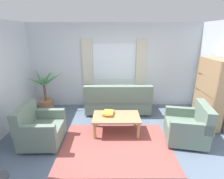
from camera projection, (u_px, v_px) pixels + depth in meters
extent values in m
plane|color=slate|center=(116.00, 146.00, 3.60)|extent=(6.24, 6.24, 0.00)
cube|color=silver|center=(114.00, 66.00, 5.33)|extent=(5.32, 0.12, 2.60)
cube|color=white|center=(114.00, 62.00, 5.22)|extent=(1.30, 0.01, 1.10)
cube|color=beige|center=(88.00, 62.00, 5.19)|extent=(0.32, 0.06, 1.40)
cube|color=beige|center=(141.00, 62.00, 5.20)|extent=(0.32, 0.06, 1.40)
cube|color=#9E4C47|center=(116.00, 146.00, 3.59)|extent=(2.32, 1.72, 0.01)
cube|color=slate|center=(118.00, 104.00, 5.13)|extent=(1.90, 0.80, 0.38)
cube|color=slate|center=(118.00, 94.00, 4.69)|extent=(1.90, 0.20, 0.48)
cube|color=slate|center=(147.00, 94.00, 5.03)|extent=(0.16, 0.80, 0.24)
cube|color=slate|center=(89.00, 94.00, 5.02)|extent=(0.16, 0.80, 0.24)
cylinder|color=#A87F56|center=(143.00, 106.00, 5.49)|extent=(0.06, 0.06, 0.06)
cylinder|color=#A87F56|center=(91.00, 106.00, 5.48)|extent=(0.06, 0.06, 0.06)
cylinder|color=#A87F56|center=(147.00, 115.00, 4.92)|extent=(0.06, 0.06, 0.06)
cylinder|color=#A87F56|center=(89.00, 115.00, 4.91)|extent=(0.06, 0.06, 0.06)
cube|color=slate|center=(43.00, 133.00, 3.63)|extent=(0.81, 0.85, 0.36)
cube|color=slate|center=(25.00, 116.00, 3.49)|extent=(0.19, 0.84, 0.46)
cube|color=slate|center=(34.00, 131.00, 3.20)|extent=(0.80, 0.13, 0.22)
cube|color=slate|center=(47.00, 114.00, 3.88)|extent=(0.80, 0.13, 0.22)
cylinder|color=#A87F56|center=(54.00, 152.00, 3.38)|extent=(0.05, 0.05, 0.06)
cylinder|color=#A87F56|center=(63.00, 133.00, 4.02)|extent=(0.05, 0.05, 0.06)
cylinder|color=#A87F56|center=(22.00, 152.00, 3.37)|extent=(0.05, 0.05, 0.06)
cylinder|color=#A87F56|center=(36.00, 133.00, 4.01)|extent=(0.05, 0.05, 0.06)
cube|color=slate|center=(185.00, 131.00, 3.72)|extent=(0.94, 0.97, 0.36)
cube|color=slate|center=(204.00, 115.00, 3.54)|extent=(0.33, 0.86, 0.46)
cube|color=slate|center=(183.00, 112.00, 3.97)|extent=(0.81, 0.27, 0.22)
cube|color=slate|center=(191.00, 128.00, 3.29)|extent=(0.81, 0.27, 0.22)
cylinder|color=#A87F56|center=(167.00, 129.00, 4.16)|extent=(0.05, 0.05, 0.06)
cylinder|color=#A87F56|center=(171.00, 147.00, 3.53)|extent=(0.05, 0.05, 0.06)
cylinder|color=#A87F56|center=(194.00, 132.00, 4.05)|extent=(0.05, 0.05, 0.06)
cylinder|color=#A87F56|center=(204.00, 150.00, 3.42)|extent=(0.05, 0.05, 0.06)
cube|color=#A87F56|center=(116.00, 117.00, 3.96)|extent=(1.10, 0.64, 0.04)
cube|color=#A87F56|center=(95.00, 131.00, 3.78)|extent=(0.06, 0.06, 0.40)
cube|color=#A87F56|center=(138.00, 131.00, 3.79)|extent=(0.06, 0.06, 0.40)
cube|color=#A87F56|center=(97.00, 120.00, 4.28)|extent=(0.06, 0.06, 0.40)
cube|color=#A87F56|center=(135.00, 120.00, 4.28)|extent=(0.06, 0.06, 0.40)
cube|color=orange|center=(108.00, 114.00, 4.05)|extent=(0.31, 0.29, 0.03)
cube|color=orange|center=(109.00, 113.00, 4.03)|extent=(0.20, 0.34, 0.03)
cube|color=gold|center=(108.00, 112.00, 4.02)|extent=(0.27, 0.32, 0.02)
cylinder|color=#9E6B4C|center=(47.00, 105.00, 5.22)|extent=(0.44, 0.44, 0.34)
cylinder|color=brown|center=(45.00, 93.00, 5.09)|extent=(0.07, 0.07, 0.49)
cone|color=#47894C|center=(54.00, 77.00, 4.99)|extent=(0.58, 0.20, 0.41)
cone|color=#47894C|center=(49.00, 75.00, 5.24)|extent=(0.18, 0.64, 0.34)
cone|color=#47894C|center=(38.00, 76.00, 5.15)|extent=(0.43, 0.47, 0.48)
cone|color=#47894C|center=(35.00, 81.00, 4.84)|extent=(0.41, 0.35, 0.31)
cone|color=#47894C|center=(44.00, 80.00, 4.66)|extent=(0.28, 0.61, 0.42)
cube|color=#A87F56|center=(221.00, 100.00, 3.80)|extent=(0.30, 0.04, 1.70)
cube|color=#A87F56|center=(201.00, 88.00, 4.66)|extent=(0.30, 0.04, 1.70)
cube|color=#A87F56|center=(204.00, 94.00, 4.23)|extent=(0.02, 0.90, 1.70)
cube|color=#A87F56|center=(204.00, 123.00, 4.50)|extent=(0.30, 0.86, 0.02)
cube|color=#A87F56|center=(207.00, 109.00, 4.36)|extent=(0.30, 0.86, 0.02)
cube|color=#A87F56|center=(210.00, 93.00, 4.23)|extent=(0.30, 0.86, 0.02)
cube|color=#A87F56|center=(213.00, 77.00, 4.09)|extent=(0.30, 0.86, 0.02)
cube|color=#A87F56|center=(216.00, 59.00, 3.96)|extent=(0.30, 0.86, 0.02)
cube|color=#335199|center=(216.00, 111.00, 3.99)|extent=(0.26, 0.07, 0.20)
cube|color=#2D2D33|center=(213.00, 109.00, 4.08)|extent=(0.28, 0.09, 0.22)
cube|color=#7F478C|center=(211.00, 106.00, 4.17)|extent=(0.26, 0.10, 0.28)
cube|color=#335199|center=(209.00, 104.00, 4.27)|extent=(0.24, 0.10, 0.30)
cube|color=beige|center=(206.00, 102.00, 4.38)|extent=(0.23, 0.09, 0.29)
cube|color=#B23833|center=(204.00, 102.00, 4.48)|extent=(0.27, 0.06, 0.21)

